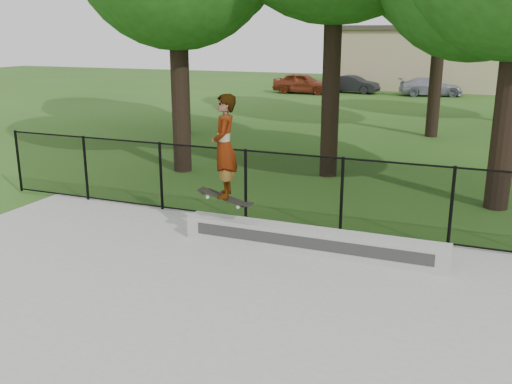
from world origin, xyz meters
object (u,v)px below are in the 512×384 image
at_px(grind_ledge, 311,240).
at_px(car_b, 353,84).
at_px(skater_airborne, 224,148).
at_px(car_a, 303,83).
at_px(car_c, 431,87).

height_order(grind_ledge, car_b, car_b).
bearing_deg(skater_airborne, grind_ledge, 7.77).
bearing_deg(car_a, grind_ledge, -160.53).
relative_size(grind_ledge, skater_airborne, 2.35).
relative_size(grind_ledge, car_a, 1.23).
relative_size(car_a, skater_airborne, 1.91).
xyz_separation_m(grind_ledge, skater_airborne, (-1.56, -0.21, 1.58)).
height_order(car_b, skater_airborne, skater_airborne).
height_order(car_c, skater_airborne, skater_airborne).
distance_m(grind_ledge, skater_airborne, 2.23).
relative_size(grind_ledge, car_b, 1.53).
height_order(car_a, car_c, car_a).
distance_m(car_b, car_c, 4.92).
distance_m(grind_ledge, car_a, 28.10).
bearing_deg(car_a, car_c, -77.17).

